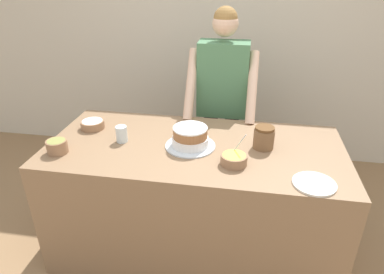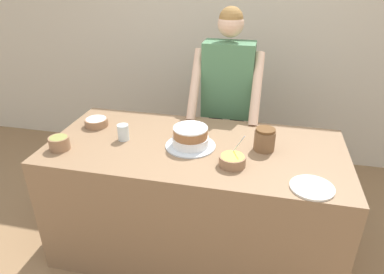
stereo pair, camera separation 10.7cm
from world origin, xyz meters
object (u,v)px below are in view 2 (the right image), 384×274
object	(u,v)px
person_baker	(227,92)
stoneware_jar	(265,139)
frosting_bowl_white	(96,122)
frosting_bowl_yellow	(232,160)
drinking_glass	(123,132)
cake	(190,138)
frosting_bowl_olive	(59,143)
ceramic_plate	(312,187)

from	to	relation	value
person_baker	stoneware_jar	bearing A→B (deg)	-64.01
person_baker	frosting_bowl_white	bearing A→B (deg)	-146.48
frosting_bowl_yellow	drinking_glass	size ratio (longest dim) A/B	1.65
person_baker	cake	size ratio (longest dim) A/B	5.04
person_baker	frosting_bowl_yellow	bearing A→B (deg)	-80.39
cake	frosting_bowl_white	xyz separation A→B (m)	(-0.76, 0.16, -0.03)
drinking_glass	frosting_bowl_yellow	bearing A→B (deg)	-12.48
frosting_bowl_olive	ceramic_plate	world-z (taller)	frosting_bowl_olive
frosting_bowl_white	drinking_glass	distance (m)	0.33
person_baker	stoneware_jar	size ratio (longest dim) A/B	11.22
cake	frosting_bowl_white	world-z (taller)	cake
cake	stoneware_jar	bearing A→B (deg)	7.63
frosting_bowl_yellow	person_baker	bearing A→B (deg)	99.61
frosting_bowl_white	frosting_bowl_yellow	distance (m)	1.11
person_baker	ceramic_plate	bearing A→B (deg)	-60.45
frosting_bowl_yellow	ceramic_plate	distance (m)	0.47
cake	drinking_glass	size ratio (longest dim) A/B	2.99
stoneware_jar	frosting_bowl_yellow	bearing A→B (deg)	-126.35
frosting_bowl_olive	cake	bearing A→B (deg)	15.25
drinking_glass	cake	bearing A→B (deg)	0.95
frosting_bowl_olive	drinking_glass	xyz separation A→B (m)	(0.35, 0.22, 0.01)
person_baker	frosting_bowl_olive	size ratio (longest dim) A/B	12.81
frosting_bowl_white	cake	bearing A→B (deg)	-11.71
frosting_bowl_olive	ceramic_plate	bearing A→B (deg)	-3.47
cake	person_baker	bearing A→B (deg)	79.38
cake	drinking_glass	bearing A→B (deg)	-179.05
frosting_bowl_white	frosting_bowl_yellow	bearing A→B (deg)	-17.61
cake	stoneware_jar	size ratio (longest dim) A/B	2.23
person_baker	stoneware_jar	distance (m)	0.77
cake	frosting_bowl_olive	xyz separation A→B (m)	(-0.83, -0.23, -0.02)
person_baker	frosting_bowl_white	size ratio (longest dim) A/B	9.86
frosting_bowl_white	ceramic_plate	distance (m)	1.58
person_baker	cake	world-z (taller)	person_baker
stoneware_jar	person_baker	bearing A→B (deg)	115.99
frosting_bowl_white	frosting_bowl_olive	xyz separation A→B (m)	(-0.07, -0.38, 0.01)
frosting_bowl_olive	frosting_bowl_yellow	size ratio (longest dim) A/B	0.71
frosting_bowl_white	stoneware_jar	xyz separation A→B (m)	(1.23, -0.09, 0.04)
cake	frosting_bowl_olive	world-z (taller)	cake
frosting_bowl_yellow	stoneware_jar	size ratio (longest dim) A/B	1.23
person_baker	stoneware_jar	xyz separation A→B (m)	(0.34, -0.69, -0.06)
person_baker	frosting_bowl_olive	bearing A→B (deg)	-134.67
stoneware_jar	cake	bearing A→B (deg)	-172.37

